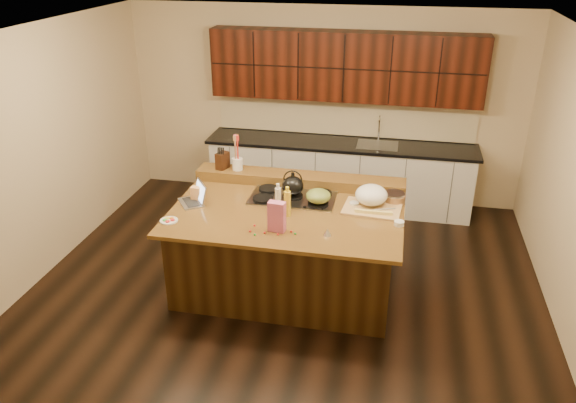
# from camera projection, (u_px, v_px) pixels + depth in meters

# --- Properties ---
(room) EXTENTS (5.52, 5.02, 2.72)m
(room) POSITION_uv_depth(u_px,v_px,m) (287.00, 172.00, 5.65)
(room) COLOR black
(room) RESTS_ON ground
(island) EXTENTS (2.40, 1.60, 0.92)m
(island) POSITION_uv_depth(u_px,v_px,m) (287.00, 248.00, 6.03)
(island) COLOR black
(island) RESTS_ON ground
(back_ledge) EXTENTS (2.40, 0.30, 0.12)m
(back_ledge) POSITION_uv_depth(u_px,v_px,m) (299.00, 179.00, 6.43)
(back_ledge) COLOR black
(back_ledge) RESTS_ON island
(cooktop) EXTENTS (0.92, 0.52, 0.05)m
(cooktop) POSITION_uv_depth(u_px,v_px,m) (293.00, 197.00, 6.09)
(cooktop) COLOR gray
(cooktop) RESTS_ON island
(back_counter) EXTENTS (3.70, 0.66, 2.40)m
(back_counter) POSITION_uv_depth(u_px,v_px,m) (341.00, 138.00, 7.72)
(back_counter) COLOR silver
(back_counter) RESTS_ON ground
(kettle) EXTENTS (0.26, 0.26, 0.21)m
(kettle) POSITION_uv_depth(u_px,v_px,m) (293.00, 186.00, 6.03)
(kettle) COLOR black
(kettle) RESTS_ON cooktop
(green_bowl) EXTENTS (0.34, 0.34, 0.14)m
(green_bowl) POSITION_uv_depth(u_px,v_px,m) (318.00, 196.00, 5.88)
(green_bowl) COLOR olive
(green_bowl) RESTS_ON cooktop
(laptop) EXTENTS (0.39, 0.40, 0.22)m
(laptop) POSITION_uv_depth(u_px,v_px,m) (195.00, 197.00, 5.98)
(laptop) COLOR #B7B7BC
(laptop) RESTS_ON island
(oil_bottle) EXTENTS (0.07, 0.07, 0.27)m
(oil_bottle) POSITION_uv_depth(u_px,v_px,m) (287.00, 204.00, 5.67)
(oil_bottle) COLOR yellow
(oil_bottle) RESTS_ON island
(vinegar_bottle) EXTENTS (0.07, 0.07, 0.25)m
(vinegar_bottle) POSITION_uv_depth(u_px,v_px,m) (278.00, 199.00, 5.78)
(vinegar_bottle) COLOR silver
(vinegar_bottle) RESTS_ON island
(wooden_tray) EXTENTS (0.62, 0.49, 0.24)m
(wooden_tray) POSITION_uv_depth(u_px,v_px,m) (372.00, 198.00, 5.86)
(wooden_tray) COLOR tan
(wooden_tray) RESTS_ON island
(ramekin_a) EXTENTS (0.12, 0.12, 0.04)m
(ramekin_a) POSITION_uv_depth(u_px,v_px,m) (399.00, 223.00, 5.52)
(ramekin_a) COLOR white
(ramekin_a) RESTS_ON island
(ramekin_b) EXTENTS (0.11, 0.11, 0.04)m
(ramekin_b) POSITION_uv_depth(u_px,v_px,m) (354.00, 204.00, 5.91)
(ramekin_b) COLOR white
(ramekin_b) RESTS_ON island
(ramekin_c) EXTENTS (0.10, 0.10, 0.04)m
(ramekin_c) POSITION_uv_depth(u_px,v_px,m) (373.00, 202.00, 5.96)
(ramekin_c) COLOR white
(ramekin_c) RESTS_ON island
(strainer_bowl) EXTENTS (0.26, 0.26, 0.09)m
(strainer_bowl) POSITION_uv_depth(u_px,v_px,m) (394.00, 198.00, 6.00)
(strainer_bowl) COLOR #996B3F
(strainer_bowl) RESTS_ON island
(kitchen_timer) EXTENTS (0.09, 0.09, 0.07)m
(kitchen_timer) POSITION_uv_depth(u_px,v_px,m) (327.00, 232.00, 5.34)
(kitchen_timer) COLOR silver
(kitchen_timer) RESTS_ON island
(pink_bag) EXTENTS (0.17, 0.11, 0.31)m
(pink_bag) POSITION_uv_depth(u_px,v_px,m) (277.00, 217.00, 5.37)
(pink_bag) COLOR #C75D86
(pink_bag) RESTS_ON island
(candy_plate) EXTENTS (0.22, 0.22, 0.01)m
(candy_plate) POSITION_uv_depth(u_px,v_px,m) (169.00, 221.00, 5.61)
(candy_plate) COLOR white
(candy_plate) RESTS_ON island
(package_box) EXTENTS (0.11, 0.08, 0.16)m
(package_box) POSITION_uv_depth(u_px,v_px,m) (196.00, 194.00, 6.03)
(package_box) COLOR #F0A154
(package_box) RESTS_ON island
(utensil_crock) EXTENTS (0.15, 0.15, 0.14)m
(utensil_crock) POSITION_uv_depth(u_px,v_px,m) (238.00, 164.00, 6.50)
(utensil_crock) COLOR white
(utensil_crock) RESTS_ON back_ledge
(knife_block) EXTENTS (0.15, 0.18, 0.19)m
(knife_block) POSITION_uv_depth(u_px,v_px,m) (222.00, 161.00, 6.53)
(knife_block) COLOR black
(knife_block) RESTS_ON back_ledge
(gumdrop_0) EXTENTS (0.02, 0.02, 0.02)m
(gumdrop_0) POSITION_uv_depth(u_px,v_px,m) (250.00, 231.00, 5.40)
(gumdrop_0) COLOR red
(gumdrop_0) RESTS_ON island
(gumdrop_1) EXTENTS (0.02, 0.02, 0.02)m
(gumdrop_1) POSITION_uv_depth(u_px,v_px,m) (295.00, 234.00, 5.36)
(gumdrop_1) COLOR #198C26
(gumdrop_1) RESTS_ON island
(gumdrop_2) EXTENTS (0.02, 0.02, 0.02)m
(gumdrop_2) POSITION_uv_depth(u_px,v_px,m) (255.00, 225.00, 5.51)
(gumdrop_2) COLOR red
(gumdrop_2) RESTS_ON island
(gumdrop_3) EXTENTS (0.02, 0.02, 0.02)m
(gumdrop_3) POSITION_uv_depth(u_px,v_px,m) (276.00, 226.00, 5.49)
(gumdrop_3) COLOR #198C26
(gumdrop_3) RESTS_ON island
(gumdrop_4) EXTENTS (0.02, 0.02, 0.02)m
(gumdrop_4) POSITION_uv_depth(u_px,v_px,m) (278.00, 234.00, 5.35)
(gumdrop_4) COLOR red
(gumdrop_4) RESTS_ON island
(gumdrop_5) EXTENTS (0.02, 0.02, 0.02)m
(gumdrop_5) POSITION_uv_depth(u_px,v_px,m) (272.00, 226.00, 5.50)
(gumdrop_5) COLOR #198C26
(gumdrop_5) RESTS_ON island
(gumdrop_6) EXTENTS (0.02, 0.02, 0.02)m
(gumdrop_6) POSITION_uv_depth(u_px,v_px,m) (265.00, 233.00, 5.38)
(gumdrop_6) COLOR red
(gumdrop_6) RESTS_ON island
(gumdrop_7) EXTENTS (0.02, 0.02, 0.02)m
(gumdrop_7) POSITION_uv_depth(u_px,v_px,m) (255.00, 235.00, 5.34)
(gumdrop_7) COLOR #198C26
(gumdrop_7) RESTS_ON island
(gumdrop_8) EXTENTS (0.02, 0.02, 0.02)m
(gumdrop_8) POSITION_uv_depth(u_px,v_px,m) (291.00, 231.00, 5.40)
(gumdrop_8) COLOR red
(gumdrop_8) RESTS_ON island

